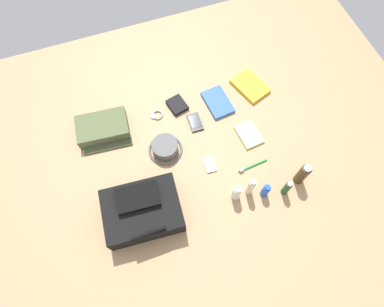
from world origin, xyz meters
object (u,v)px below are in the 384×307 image
at_px(cell_phone, 195,122).
at_px(wallet, 177,105).
at_px(shampoo_bottle, 287,188).
at_px(cologne_bottle, 303,174).
at_px(toothpaste_tube, 237,193).
at_px(notepad, 249,134).
at_px(bucket_hat, 165,148).
at_px(toothbrush, 251,166).
at_px(toiletry_pouch, 103,129).
at_px(travel_guidebook, 218,102).
at_px(wristwatch, 157,115).
at_px(media_player, 210,165).
at_px(backpack, 142,210).
at_px(deodorant_spray, 266,191).
at_px(paperback_novel, 250,86).
at_px(lotion_bottle, 251,187).

height_order(cell_phone, wallet, wallet).
distance_m(shampoo_bottle, wallet, 0.75).
relative_size(cologne_bottle, toothpaste_tube, 1.31).
xyz_separation_m(cell_phone, notepad, (-0.25, 0.17, 0.00)).
height_order(bucket_hat, toothbrush, bucket_hat).
relative_size(toiletry_pouch, travel_guidebook, 1.40).
bearing_deg(shampoo_bottle, wristwatch, -53.58).
bearing_deg(toothbrush, media_player, -22.33).
height_order(travel_guidebook, media_player, travel_guidebook).
xyz_separation_m(bucket_hat, toothbrush, (-0.39, 0.24, -0.02)).
bearing_deg(cell_phone, backpack, 44.38).
bearing_deg(cologne_bottle, toothbrush, -36.22).
bearing_deg(bucket_hat, cologne_bottle, 146.70).
height_order(deodorant_spray, toothbrush, deodorant_spray).
bearing_deg(wristwatch, media_player, 114.32).
height_order(shampoo_bottle, wristwatch, shampoo_bottle).
bearing_deg(media_player, wristwatch, -65.68).
relative_size(deodorant_spray, media_player, 1.22).
relative_size(toiletry_pouch, media_player, 3.30).
bearing_deg(wristwatch, toothbrush, 128.82).
distance_m(cell_phone, notepad, 0.30).
distance_m(cologne_bottle, paperback_novel, 0.61).
xyz_separation_m(cologne_bottle, notepad, (0.13, -0.32, -0.07)).
relative_size(media_player, notepad, 0.58).
bearing_deg(cell_phone, deodorant_spray, 110.33).
height_order(cologne_bottle, shampoo_bottle, cologne_bottle).
height_order(backpack, media_player, backpack).
relative_size(cologne_bottle, media_player, 1.93).
height_order(toiletry_pouch, cell_phone, toiletry_pouch).
bearing_deg(cell_phone, toiletry_pouch, -13.14).
bearing_deg(toothpaste_tube, travel_guidebook, -102.40).
distance_m(backpack, wristwatch, 0.56).
xyz_separation_m(shampoo_bottle, wristwatch, (0.47, -0.64, -0.05)).
bearing_deg(cologne_bottle, wristwatch, -46.83).
relative_size(bucket_hat, notepad, 1.21).
bearing_deg(wristwatch, notepad, 146.80).
xyz_separation_m(cell_phone, media_player, (0.01, 0.27, -0.00)).
bearing_deg(toothbrush, lotion_bottle, 60.37).
bearing_deg(travel_guidebook, toothbrush, 92.75).
height_order(backpack, lotion_bottle, same).
relative_size(backpack, toothpaste_tube, 2.95).
relative_size(toiletry_pouch, wallet, 2.60).
bearing_deg(lotion_bottle, deodorant_spray, 152.94).
bearing_deg(shampoo_bottle, cell_phone, -61.43).
height_order(cologne_bottle, toothpaste_tube, cologne_bottle).
relative_size(cell_phone, wristwatch, 1.64).
distance_m(shampoo_bottle, paperback_novel, 0.65).
height_order(toothpaste_tube, wallet, toothpaste_tube).
height_order(shampoo_bottle, paperback_novel, shampoo_bottle).
bearing_deg(travel_guidebook, backpack, 39.76).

